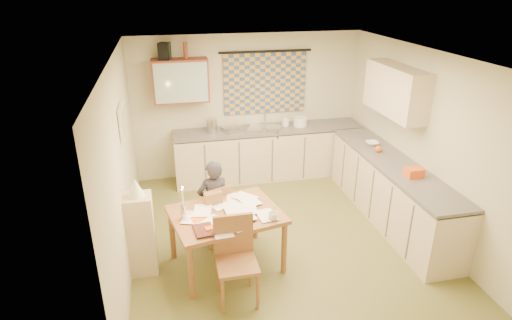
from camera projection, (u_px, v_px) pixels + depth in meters
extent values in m
cube|color=brown|center=(280.00, 236.00, 6.02)|extent=(4.00, 4.50, 0.02)
cube|color=white|center=(285.00, 54.00, 5.03)|extent=(4.00, 4.50, 0.02)
cube|color=beige|center=(248.00, 106.00, 7.55)|extent=(4.00, 0.02, 2.50)
cube|color=beige|center=(357.00, 256.00, 3.49)|extent=(4.00, 0.02, 2.50)
cube|color=beige|center=(121.00, 167.00, 5.13)|extent=(0.02, 4.50, 2.50)
cube|color=beige|center=(422.00, 142.00, 5.92)|extent=(0.02, 4.50, 2.50)
cube|color=#2E4D7C|center=(265.00, 83.00, 7.42)|extent=(1.45, 0.03, 1.05)
cylinder|color=black|center=(266.00, 51.00, 7.18)|extent=(1.60, 0.04, 0.04)
cube|color=maroon|center=(181.00, 81.00, 6.95)|extent=(0.90, 0.34, 0.70)
cube|color=#99B2A5|center=(181.00, 83.00, 6.79)|extent=(0.84, 0.02, 0.64)
cube|color=#CDB492|center=(396.00, 90.00, 6.14)|extent=(0.34, 1.30, 0.70)
cube|color=beige|center=(122.00, 121.00, 5.32)|extent=(0.04, 0.50, 0.40)
cube|color=#B7B8A5|center=(124.00, 121.00, 5.32)|extent=(0.01, 0.42, 0.32)
cube|color=#CDB492|center=(268.00, 154.00, 7.66)|extent=(3.30, 0.60, 0.86)
cube|color=#52504E|center=(268.00, 129.00, 7.47)|extent=(3.30, 0.62, 0.04)
cube|color=#CDB492|center=(390.00, 193.00, 6.28)|extent=(0.60, 2.95, 0.86)
cube|color=#52504E|center=(394.00, 163.00, 6.10)|extent=(0.62, 2.95, 0.04)
cube|color=white|center=(439.00, 237.00, 5.22)|extent=(0.57, 0.57, 0.85)
cube|color=black|center=(445.00, 205.00, 5.04)|extent=(0.54, 0.54, 0.03)
cube|color=silver|center=(264.00, 131.00, 7.47)|extent=(0.68, 0.62, 0.10)
cylinder|color=silver|center=(265.00, 118.00, 7.57)|extent=(0.04, 0.04, 0.28)
cube|color=silver|center=(233.00, 129.00, 7.33)|extent=(0.44, 0.41, 0.06)
cylinder|color=silver|center=(212.00, 126.00, 7.22)|extent=(0.21, 0.21, 0.24)
cylinder|color=white|center=(300.00, 122.00, 7.55)|extent=(0.28, 0.28, 0.16)
imported|color=white|center=(285.00, 121.00, 7.53)|extent=(0.11, 0.11, 0.20)
imported|color=white|center=(372.00, 143.00, 6.72)|extent=(0.23, 0.23, 0.05)
cube|color=#ED5B18|center=(414.00, 172.00, 5.63)|extent=(0.22, 0.16, 0.12)
sphere|color=#ED5B18|center=(378.00, 149.00, 6.43)|extent=(0.10, 0.10, 0.10)
cube|color=black|center=(164.00, 51.00, 6.71)|extent=(0.22, 0.24, 0.26)
cylinder|color=#195926|center=(168.00, 51.00, 6.73)|extent=(0.08, 0.08, 0.26)
cylinder|color=maroon|center=(186.00, 50.00, 6.78)|extent=(0.08, 0.08, 0.26)
cube|color=brown|center=(226.00, 215.00, 5.12)|extent=(1.44, 1.21, 0.05)
cube|color=brown|center=(213.00, 213.00, 5.76)|extent=(0.51, 0.51, 0.04)
cube|color=brown|center=(219.00, 203.00, 5.53)|extent=(0.38, 0.18, 0.43)
cube|color=brown|center=(237.00, 264.00, 4.64)|extent=(0.44, 0.44, 0.04)
cube|color=brown|center=(233.00, 234.00, 4.72)|extent=(0.44, 0.04, 0.48)
imported|color=black|center=(214.00, 203.00, 5.64)|extent=(0.53, 0.43, 1.20)
cube|color=#CDB492|center=(141.00, 234.00, 5.10)|extent=(0.32, 0.30, 1.04)
cone|color=beige|center=(136.00, 188.00, 4.86)|extent=(0.20, 0.20, 0.22)
cube|color=brown|center=(214.00, 198.00, 5.28)|extent=(0.24, 0.16, 0.16)
imported|color=white|center=(273.00, 216.00, 4.95)|extent=(0.13, 0.13, 0.09)
imported|color=maroon|center=(194.00, 232.00, 4.70)|extent=(0.27, 0.33, 0.03)
imported|color=#ED5B18|center=(193.00, 223.00, 4.87)|extent=(0.32, 0.36, 0.02)
cube|color=#ED5B18|center=(211.00, 229.00, 4.75)|extent=(0.13, 0.10, 0.04)
cube|color=black|center=(249.00, 222.00, 4.91)|extent=(0.14, 0.07, 0.02)
cylinder|color=silver|center=(183.00, 212.00, 4.95)|extent=(0.06, 0.06, 0.18)
cylinder|color=white|center=(183.00, 198.00, 4.85)|extent=(0.03, 0.03, 0.22)
sphere|color=#FFCC66|center=(182.00, 188.00, 4.82)|extent=(0.02, 0.02, 0.02)
cube|color=white|center=(235.00, 198.00, 5.44)|extent=(0.26, 0.33, 0.00)
cube|color=white|center=(243.00, 214.00, 5.07)|extent=(0.29, 0.35, 0.00)
cube|color=white|center=(214.00, 228.00, 4.80)|extent=(0.27, 0.33, 0.00)
cube|color=white|center=(240.00, 208.00, 5.21)|extent=(0.35, 0.36, 0.00)
cube|color=white|center=(218.00, 204.00, 5.30)|extent=(0.32, 0.36, 0.00)
cube|color=white|center=(211.00, 226.00, 4.82)|extent=(0.28, 0.34, 0.00)
cube|color=white|center=(237.00, 207.00, 5.22)|extent=(0.35, 0.36, 0.00)
cube|color=white|center=(266.00, 215.00, 5.04)|extent=(0.25, 0.32, 0.00)
cube|color=white|center=(222.00, 231.00, 4.73)|extent=(0.23, 0.31, 0.00)
cube|color=white|center=(192.00, 217.00, 4.99)|extent=(0.30, 0.35, 0.00)
cube|color=white|center=(210.00, 226.00, 4.82)|extent=(0.23, 0.31, 0.00)
cube|color=white|center=(245.00, 197.00, 5.44)|extent=(0.36, 0.36, 0.00)
cube|color=white|center=(209.00, 227.00, 4.79)|extent=(0.30, 0.35, 0.00)
cube|color=white|center=(239.00, 224.00, 4.84)|extent=(0.31, 0.36, 0.00)
cube|color=white|center=(217.00, 221.00, 4.90)|extent=(0.36, 0.36, 0.00)
cube|color=white|center=(248.00, 208.00, 5.16)|extent=(0.22, 0.30, 0.00)
cube|color=white|center=(249.00, 201.00, 5.34)|extent=(0.30, 0.35, 0.00)
cube|color=white|center=(245.00, 215.00, 5.01)|extent=(0.28, 0.34, 0.00)
cube|color=white|center=(203.00, 210.00, 5.11)|extent=(0.26, 0.33, 0.00)
cube|color=white|center=(234.00, 211.00, 5.09)|extent=(0.23, 0.31, 0.00)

